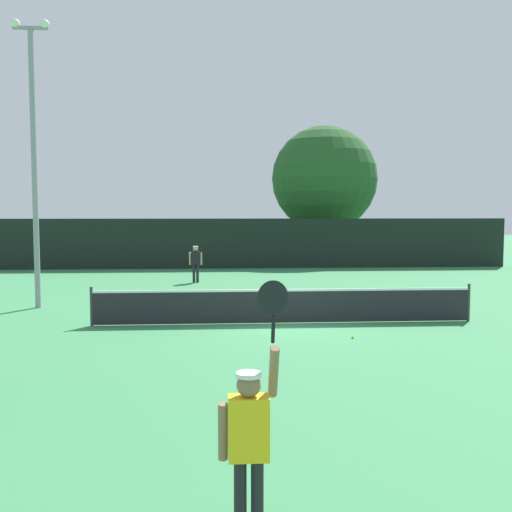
{
  "coord_description": "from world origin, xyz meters",
  "views": [
    {
      "loc": [
        -1.85,
        -15.99,
        3.11
      ],
      "look_at": [
        -0.47,
        4.72,
        1.53
      ],
      "focal_mm": 40.93,
      "sensor_mm": 36.0,
      "label": 1
    }
  ],
  "objects_px": {
    "player_serving": "(250,430)",
    "player_receiving": "(196,260)",
    "large_tree": "(324,179)",
    "parked_car_mid": "(200,247)",
    "light_pole": "(34,148)",
    "parked_car_near": "(119,247)",
    "parked_car_far": "(275,247)",
    "tennis_ball": "(353,337)"
  },
  "relations": [
    {
      "from": "parked_car_mid",
      "to": "parked_car_far",
      "type": "relative_size",
      "value": 1.02
    },
    {
      "from": "player_receiving",
      "to": "parked_car_near",
      "type": "distance_m",
      "value": 14.22
    },
    {
      "from": "tennis_ball",
      "to": "player_serving",
      "type": "bearing_deg",
      "value": -109.23
    },
    {
      "from": "player_receiving",
      "to": "parked_car_mid",
      "type": "xyz_separation_m",
      "value": [
        -0.16,
        13.04,
        -0.2
      ]
    },
    {
      "from": "large_tree",
      "to": "parked_car_near",
      "type": "xyz_separation_m",
      "value": [
        -13.27,
        1.58,
        -4.42
      ]
    },
    {
      "from": "parked_car_mid",
      "to": "player_serving",
      "type": "bearing_deg",
      "value": -91.03
    },
    {
      "from": "parked_car_near",
      "to": "parked_car_far",
      "type": "distance_m",
      "value": 10.25
    },
    {
      "from": "large_tree",
      "to": "parked_car_mid",
      "type": "xyz_separation_m",
      "value": [
        -7.97,
        1.49,
        -4.42
      ]
    },
    {
      "from": "player_serving",
      "to": "parked_car_far",
      "type": "relative_size",
      "value": 0.58
    },
    {
      "from": "player_serving",
      "to": "player_receiving",
      "type": "bearing_deg",
      "value": 93.51
    },
    {
      "from": "light_pole",
      "to": "parked_car_far",
      "type": "bearing_deg",
      "value": 63.78
    },
    {
      "from": "player_serving",
      "to": "tennis_ball",
      "type": "relative_size",
      "value": 36.34
    },
    {
      "from": "player_serving",
      "to": "player_receiving",
      "type": "distance_m",
      "value": 20.35
    },
    {
      "from": "parked_car_mid",
      "to": "parked_car_far",
      "type": "xyz_separation_m",
      "value": [
        4.95,
        0.14,
        0.0
      ]
    },
    {
      "from": "player_serving",
      "to": "player_receiving",
      "type": "xyz_separation_m",
      "value": [
        -1.25,
        20.31,
        -0.1
      ]
    },
    {
      "from": "large_tree",
      "to": "parked_car_mid",
      "type": "relative_size",
      "value": 1.99
    },
    {
      "from": "parked_car_near",
      "to": "parked_car_mid",
      "type": "distance_m",
      "value": 5.3
    },
    {
      "from": "player_receiving",
      "to": "light_pole",
      "type": "relative_size",
      "value": 0.18
    },
    {
      "from": "player_receiving",
      "to": "player_serving",
      "type": "bearing_deg",
      "value": 93.51
    },
    {
      "from": "player_receiving",
      "to": "parked_car_far",
      "type": "distance_m",
      "value": 14.02
    },
    {
      "from": "tennis_ball",
      "to": "player_receiving",
      "type": "bearing_deg",
      "value": 110.09
    },
    {
      "from": "tennis_ball",
      "to": "light_pole",
      "type": "height_order",
      "value": "light_pole"
    },
    {
      "from": "tennis_ball",
      "to": "large_tree",
      "type": "distance_m",
      "value": 24.03
    },
    {
      "from": "player_receiving",
      "to": "light_pole",
      "type": "height_order",
      "value": "light_pole"
    },
    {
      "from": "large_tree",
      "to": "parked_car_far",
      "type": "relative_size",
      "value": 2.02
    },
    {
      "from": "light_pole",
      "to": "parked_car_near",
      "type": "bearing_deg",
      "value": 91.76
    },
    {
      "from": "large_tree",
      "to": "parked_car_near",
      "type": "distance_m",
      "value": 14.08
    },
    {
      "from": "player_serving",
      "to": "light_pole",
      "type": "bearing_deg",
      "value": 113.73
    },
    {
      "from": "player_receiving",
      "to": "large_tree",
      "type": "xyz_separation_m",
      "value": [
        7.81,
        11.54,
        4.21
      ]
    },
    {
      "from": "large_tree",
      "to": "parked_car_mid",
      "type": "bearing_deg",
      "value": 169.38
    },
    {
      "from": "parked_car_mid",
      "to": "parked_car_far",
      "type": "distance_m",
      "value": 4.95
    },
    {
      "from": "player_receiving",
      "to": "parked_car_mid",
      "type": "distance_m",
      "value": 13.04
    },
    {
      "from": "light_pole",
      "to": "large_tree",
      "type": "distance_m",
      "value": 21.98
    },
    {
      "from": "player_serving",
      "to": "parked_car_far",
      "type": "height_order",
      "value": "player_serving"
    },
    {
      "from": "light_pole",
      "to": "parked_car_near",
      "type": "xyz_separation_m",
      "value": [
        -0.6,
        19.54,
        -4.36
      ]
    },
    {
      "from": "player_serving",
      "to": "parked_car_mid",
      "type": "bearing_deg",
      "value": 92.42
    },
    {
      "from": "player_receiving",
      "to": "large_tree",
      "type": "distance_m",
      "value": 14.56
    },
    {
      "from": "player_serving",
      "to": "large_tree",
      "type": "xyz_separation_m",
      "value": [
        6.56,
        31.86,
        4.11
      ]
    },
    {
      "from": "parked_car_near",
      "to": "parked_car_mid",
      "type": "xyz_separation_m",
      "value": [
        5.3,
        -0.09,
        0.0
      ]
    },
    {
      "from": "player_serving",
      "to": "parked_car_near",
      "type": "distance_m",
      "value": 34.1
    },
    {
      "from": "tennis_ball",
      "to": "light_pole",
      "type": "relative_size",
      "value": 0.01
    },
    {
      "from": "tennis_ball",
      "to": "parked_car_near",
      "type": "bearing_deg",
      "value": 111.44
    }
  ]
}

